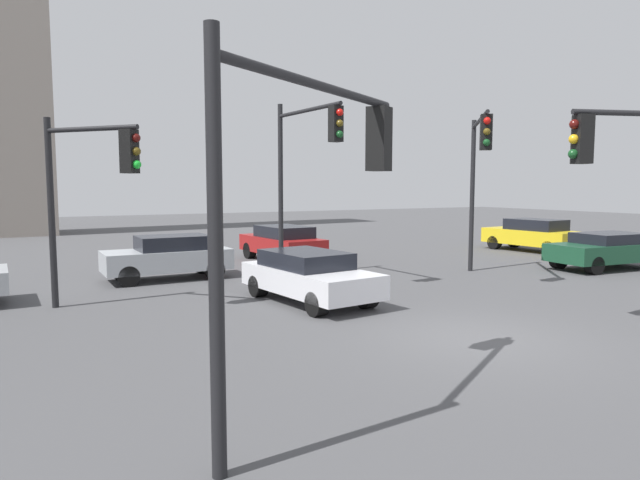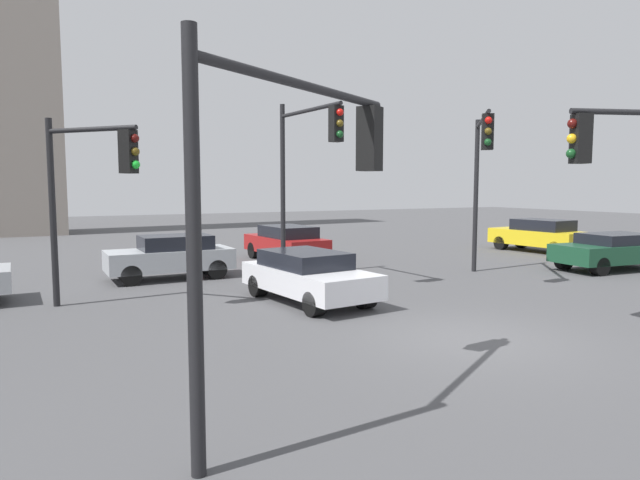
{
  "view_description": "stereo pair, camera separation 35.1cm",
  "coord_description": "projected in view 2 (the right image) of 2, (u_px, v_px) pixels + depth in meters",
  "views": [
    {
      "loc": [
        -7.95,
        -8.05,
        3.04
      ],
      "look_at": [
        -0.52,
        5.54,
        1.53
      ],
      "focal_mm": 31.2,
      "sensor_mm": 36.0,
      "label": 1
    },
    {
      "loc": [
        -7.64,
        -8.21,
        3.04
      ],
      "look_at": [
        -0.52,
        5.54,
        1.53
      ],
      "focal_mm": 31.2,
      "sensor_mm": 36.0,
      "label": 2
    }
  ],
  "objects": [
    {
      "name": "car_0",
      "position": [
        286.0,
        242.0,
        22.47
      ],
      "size": [
        2.05,
        4.43,
        1.44
      ],
      "rotation": [
        0.0,
        0.0,
        1.64
      ],
      "color": "maroon",
      "rests_on": "ground_plane"
    },
    {
      "name": "traffic_light_4",
      "position": [
        306.0,
        155.0,
        17.09
      ],
      "size": [
        0.48,
        3.62,
        5.72
      ],
      "rotation": [
        0.0,
        0.0,
        -1.5
      ],
      "color": "black",
      "rests_on": "ground_plane"
    },
    {
      "name": "car_3",
      "position": [
        612.0,
        250.0,
        20.09
      ],
      "size": [
        4.37,
        2.27,
        1.33
      ],
      "rotation": [
        0.0,
        0.0,
        3.05
      ],
      "color": "#19472D",
      "rests_on": "ground_plane"
    },
    {
      "name": "ground_plane",
      "position": [
        471.0,
        339.0,
        11.05
      ],
      "size": [
        104.43,
        104.43,
        0.0
      ],
      "primitive_type": "plane",
      "color": "#4C4C4F"
    },
    {
      "name": "car_5",
      "position": [
        308.0,
        275.0,
        14.57
      ],
      "size": [
        2.28,
        4.37,
        1.33
      ],
      "rotation": [
        0.0,
        0.0,
        -1.46
      ],
      "color": "silver",
      "rests_on": "ground_plane"
    },
    {
      "name": "car_4",
      "position": [
        539.0,
        235.0,
        25.68
      ],
      "size": [
        2.16,
        4.51,
        1.51
      ],
      "rotation": [
        0.0,
        0.0,
        1.65
      ],
      "color": "yellow",
      "rests_on": "ground_plane"
    },
    {
      "name": "car_6",
      "position": [
        171.0,
        256.0,
        18.16
      ],
      "size": [
        3.98,
        1.76,
        1.43
      ],
      "rotation": [
        0.0,
        0.0,
        3.15
      ],
      "color": "#ADB2B7",
      "rests_on": "ground_plane"
    },
    {
      "name": "traffic_light_0",
      "position": [
        91.0,
        176.0,
        13.32
      ],
      "size": [
        1.9,
        2.14,
        4.7
      ],
      "rotation": [
        0.0,
        0.0,
        -0.85
      ],
      "color": "black",
      "rests_on": "ground_plane"
    },
    {
      "name": "traffic_light_3",
      "position": [
        305.0,
        165.0,
        7.23
      ],
      "size": [
        3.68,
        2.25,
        4.62
      ],
      "rotation": [
        0.0,
        0.0,
        0.53
      ],
      "color": "black",
      "rests_on": "ground_plane"
    },
    {
      "name": "traffic_light_2",
      "position": [
        481.0,
        160.0,
        17.62
      ],
      "size": [
        2.75,
        3.35,
        5.34
      ],
      "rotation": [
        0.0,
        0.0,
        -2.25
      ],
      "color": "black",
      "rests_on": "ground_plane"
    }
  ]
}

